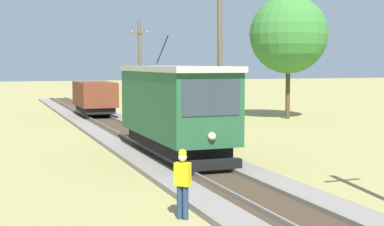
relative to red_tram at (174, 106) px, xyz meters
name	(u,v)px	position (x,y,z in m)	size (l,w,h in m)	color
red_tram	(174,106)	(0.00, 0.00, 0.00)	(2.60, 8.54, 4.79)	#235633
freight_car	(95,97)	(0.00, 18.15, -0.64)	(2.40, 5.20, 2.31)	brown
utility_pole_mid	(220,58)	(3.12, 2.61, 1.98)	(1.40, 0.46, 8.16)	brown
utility_pole_far	(140,69)	(3.12, 17.19, 1.39)	(1.40, 0.55, 6.97)	brown
gravel_pile	(163,109)	(4.71, 16.80, -1.50)	(2.20, 2.20, 1.38)	gray
track_worker	(183,181)	(-2.58, -8.39, -1.21)	(0.44, 0.44, 1.78)	navy
tree_right_near	(289,35)	(12.95, 13.31, 3.79)	(5.54, 5.54, 8.76)	#4C3823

